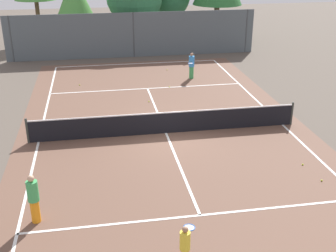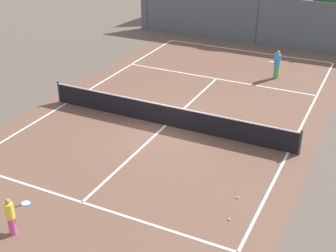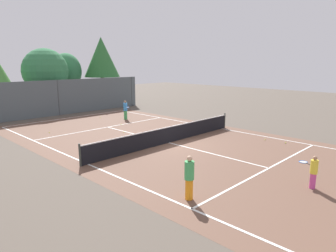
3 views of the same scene
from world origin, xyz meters
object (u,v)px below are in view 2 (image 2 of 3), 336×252
Objects in this scene: ball_crate at (214,121)px; tennis_ball_2 at (165,62)px; tennis_ball_5 at (265,63)px; player_0 at (277,64)px; tennis_ball_3 at (197,92)px; player_2 at (11,216)px; tennis_ball_4 at (229,219)px; tennis_ball_1 at (238,197)px; tennis_ball_0 at (239,82)px.

tennis_ball_2 is at bearing 131.07° from ball_crate.
tennis_ball_5 is at bearing 90.85° from ball_crate.
player_0 reaches higher than tennis_ball_3.
player_2 is 19.62× the size of tennis_ball_4.
player_0 is 24.24× the size of tennis_ball_4.
player_0 is at bearing 81.48° from ball_crate.
tennis_ball_2 is at bearing 100.19° from player_2.
player_0 reaches higher than tennis_ball_1.
tennis_ball_5 is at bearing 101.22° from tennis_ball_4.
tennis_ball_1 is 1.00× the size of tennis_ball_3.
tennis_ball_2 is at bearing 166.44° from tennis_ball_0.
ball_crate is at bearing -48.93° from tennis_ball_2.
ball_crate reaches higher than tennis_ball_3.
tennis_ball_4 is at bearing -55.90° from tennis_ball_2.
tennis_ball_0 is 1.00× the size of tennis_ball_5.
tennis_ball_1 is at bearing -81.79° from player_0.
player_0 is 2.39m from tennis_ball_0.
tennis_ball_0 is 1.00× the size of tennis_ball_3.
tennis_ball_2 is 15.43m from tennis_ball_4.
tennis_ball_2 and tennis_ball_5 have the same top height.
tennis_ball_0 is 1.00× the size of tennis_ball_2.
tennis_ball_0 is (-0.61, 5.39, -0.15)m from ball_crate.
tennis_ball_4 is 15.43m from tennis_ball_5.
tennis_ball_0 is at bearing 108.05° from tennis_ball_1.
tennis_ball_3 is (-2.12, 3.09, -0.15)m from ball_crate.
tennis_ball_0 and tennis_ball_3 have the same top height.
ball_crate is 6.45× the size of tennis_ball_0.
tennis_ball_5 is (5.65, 2.36, 0.00)m from tennis_ball_2.
tennis_ball_2 is (-6.82, -0.29, -0.79)m from player_0.
player_0 is 24.24× the size of tennis_ball_1.
tennis_ball_3 is 1.00× the size of tennis_ball_4.
tennis_ball_5 is at bearing 22.67° from tennis_ball_2.
tennis_ball_3 is at bearing -123.40° from tennis_ball_0.
tennis_ball_2 is (-2.93, 16.28, -0.64)m from player_2.
tennis_ball_5 is at bearing 82.48° from tennis_ball_0.
ball_crate is 6.45× the size of tennis_ball_1.
player_2 is 19.62× the size of tennis_ball_2.
tennis_ball_5 is (-1.17, 2.07, -0.79)m from player_0.
tennis_ball_0 is 1.00× the size of tennis_ball_4.
player_0 is 11.97m from tennis_ball_1.
ball_crate reaches higher than tennis_ball_5.
tennis_ball_2 is (-8.52, 11.53, 0.00)m from tennis_ball_1.
tennis_ball_1 is (2.74, -4.90, -0.15)m from ball_crate.
tennis_ball_0 is 10.82m from tennis_ball_1.
tennis_ball_0 is 3.64m from tennis_ball_5.
player_0 is 7.03m from ball_crate.
ball_crate is at bearing -89.15° from tennis_ball_5.
player_2 is 16.55m from tennis_ball_2.
tennis_ball_1 is at bearing -78.30° from tennis_ball_5.
player_0 is at bearing 43.01° from tennis_ball_0.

